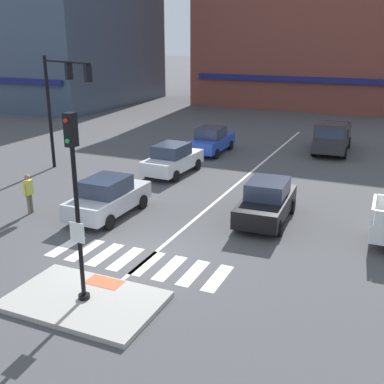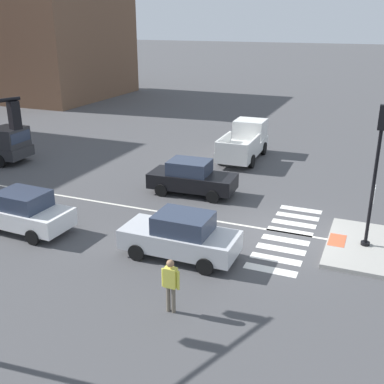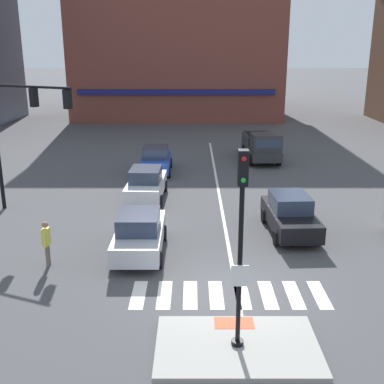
% 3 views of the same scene
% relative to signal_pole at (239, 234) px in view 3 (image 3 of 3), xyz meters
% --- Properties ---
extents(ground_plane, '(300.00, 300.00, 0.00)m').
position_rel_signal_pole_xyz_m(ground_plane, '(0.00, 3.07, -3.22)').
color(ground_plane, '#474749').
extents(traffic_island, '(4.21, 2.67, 0.15)m').
position_rel_signal_pole_xyz_m(traffic_island, '(0.00, 0.01, -3.14)').
color(traffic_island, '#A3A099').
rests_on(traffic_island, ground).
extents(tactile_pad_front, '(1.10, 0.60, 0.01)m').
position_rel_signal_pole_xyz_m(tactile_pad_front, '(0.00, 0.99, -3.06)').
color(tactile_pad_front, '#DB5B38').
rests_on(tactile_pad_front, traffic_island).
extents(signal_pole, '(0.44, 0.38, 5.11)m').
position_rel_signal_pole_xyz_m(signal_pole, '(0.00, 0.00, 0.00)').
color(signal_pole, black).
rests_on(signal_pole, traffic_island).
extents(crosswalk_stripe_a, '(0.44, 1.80, 0.01)m').
position_rel_signal_pole_xyz_m(crosswalk_stripe_a, '(-2.86, 2.83, -3.21)').
color(crosswalk_stripe_a, silver).
rests_on(crosswalk_stripe_a, ground).
extents(crosswalk_stripe_b, '(0.44, 1.80, 0.01)m').
position_rel_signal_pole_xyz_m(crosswalk_stripe_b, '(-2.04, 2.83, -3.21)').
color(crosswalk_stripe_b, silver).
rests_on(crosswalk_stripe_b, ground).
extents(crosswalk_stripe_c, '(0.44, 1.80, 0.01)m').
position_rel_signal_pole_xyz_m(crosswalk_stripe_c, '(-1.22, 2.83, -3.21)').
color(crosswalk_stripe_c, silver).
rests_on(crosswalk_stripe_c, ground).
extents(crosswalk_stripe_d, '(0.44, 1.80, 0.01)m').
position_rel_signal_pole_xyz_m(crosswalk_stripe_d, '(-0.41, 2.83, -3.21)').
color(crosswalk_stripe_d, silver).
rests_on(crosswalk_stripe_d, ground).
extents(crosswalk_stripe_e, '(0.44, 1.80, 0.01)m').
position_rel_signal_pole_xyz_m(crosswalk_stripe_e, '(0.41, 2.83, -3.21)').
color(crosswalk_stripe_e, silver).
rests_on(crosswalk_stripe_e, ground).
extents(crosswalk_stripe_f, '(0.44, 1.80, 0.01)m').
position_rel_signal_pole_xyz_m(crosswalk_stripe_f, '(1.22, 2.83, -3.21)').
color(crosswalk_stripe_f, silver).
rests_on(crosswalk_stripe_f, ground).
extents(crosswalk_stripe_g, '(0.44, 1.80, 0.01)m').
position_rel_signal_pole_xyz_m(crosswalk_stripe_g, '(2.04, 2.83, -3.21)').
color(crosswalk_stripe_g, silver).
rests_on(crosswalk_stripe_g, ground).
extents(crosswalk_stripe_h, '(0.44, 1.80, 0.01)m').
position_rel_signal_pole_xyz_m(crosswalk_stripe_h, '(2.86, 2.83, -3.21)').
color(crosswalk_stripe_h, silver).
rests_on(crosswalk_stripe_h, ground).
extents(lane_centre_line, '(0.14, 28.00, 0.01)m').
position_rel_signal_pole_xyz_m(lane_centre_line, '(0.26, 13.07, -3.21)').
color(lane_centre_line, silver).
rests_on(lane_centre_line, ground).
extents(traffic_light_mast, '(4.13, 1.82, 6.05)m').
position_rel_signal_pole_xyz_m(traffic_light_mast, '(-8.89, 10.67, 0.99)').
color(traffic_light_mast, black).
rests_on(traffic_light_mast, ground).
extents(building_far_block, '(22.06, 20.57, 17.49)m').
position_rel_signal_pole_xyz_m(building_far_block, '(-2.70, 47.09, 5.55)').
color(building_far_block, brown).
rests_on(building_far_block, ground).
extents(car_white_westbound_far, '(1.97, 4.17, 1.64)m').
position_rel_signal_pole_xyz_m(car_white_westbound_far, '(-3.49, 12.64, -2.41)').
color(car_white_westbound_far, white).
rests_on(car_white_westbound_far, ground).
extents(car_silver_westbound_near, '(1.85, 4.10, 1.64)m').
position_rel_signal_pole_xyz_m(car_silver_westbound_near, '(-3.13, 5.99, -2.41)').
color(car_silver_westbound_near, silver).
rests_on(car_silver_westbound_near, ground).
extents(car_blue_westbound_distant, '(1.86, 4.11, 1.64)m').
position_rel_signal_pole_xyz_m(car_blue_westbound_distant, '(-3.37, 17.90, -2.41)').
color(car_blue_westbound_distant, '#2347B7').
rests_on(car_blue_westbound_distant, ground).
extents(car_black_eastbound_mid, '(1.99, 4.18, 1.64)m').
position_rel_signal_pole_xyz_m(car_black_eastbound_mid, '(2.89, 8.06, -2.41)').
color(car_black_eastbound_mid, black).
rests_on(car_black_eastbound_mid, ground).
extents(pickup_truck_charcoal_eastbound_distant, '(2.23, 5.18, 2.08)m').
position_rel_signal_pole_xyz_m(pickup_truck_charcoal_eastbound_distant, '(3.52, 20.80, -2.24)').
color(pickup_truck_charcoal_eastbound_distant, '#2D2D30').
rests_on(pickup_truck_charcoal_eastbound_distant, ground).
extents(pedestrian_at_curb_left, '(0.22, 0.55, 1.67)m').
position_rel_signal_pole_xyz_m(pedestrian_at_curb_left, '(-6.28, 4.91, -2.24)').
color(pedestrian_at_curb_left, '#6B6051').
rests_on(pedestrian_at_curb_left, ground).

